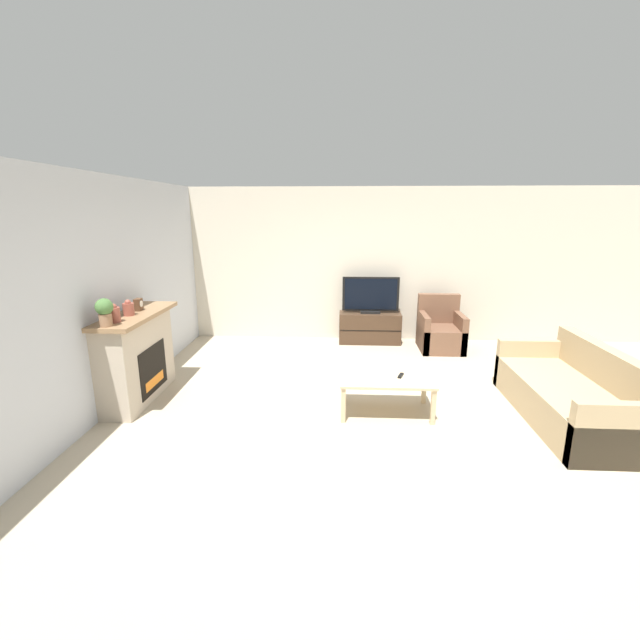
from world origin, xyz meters
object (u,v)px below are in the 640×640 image
(mantel_clock, at_px, (138,305))
(remote, at_px, (401,376))
(potted_plant, at_px, (105,311))
(tv, at_px, (371,296))
(mantel_vase_centre_left, at_px, (128,308))
(mantel_vase_left, at_px, (114,314))
(coffee_table, at_px, (386,381))
(fireplace, at_px, (137,356))
(couch, at_px, (573,397))
(armchair, at_px, (440,332))
(tv_stand, at_px, (370,328))

(mantel_clock, distance_m, remote, 3.27)
(remote, bearing_deg, potted_plant, -151.96)
(mantel_clock, bearing_deg, remote, -5.81)
(tv, bearing_deg, mantel_vase_centre_left, -138.38)
(mantel_vase_left, xyz_separation_m, coffee_table, (3.01, 0.21, -0.81))
(fireplace, xyz_separation_m, coffee_table, (3.03, -0.21, -0.17))
(mantel_vase_left, bearing_deg, mantel_vase_centre_left, 90.00)
(potted_plant, bearing_deg, tv, 46.51)
(couch, bearing_deg, armchair, 109.92)
(fireplace, height_order, tv, tv)
(mantel_clock, relative_size, remote, 0.97)
(fireplace, xyz_separation_m, potted_plant, (0.02, -0.60, 0.71))
(mantel_vase_centre_left, bearing_deg, remote, -1.37)
(tv_stand, bearing_deg, potted_plant, -133.47)
(mantel_clock, xyz_separation_m, coffee_table, (3.01, -0.35, -0.79))
(coffee_table, bearing_deg, tv, 90.55)
(potted_plant, height_order, tv_stand, potted_plant)
(mantel_vase_centre_left, distance_m, remote, 3.26)
(fireplace, relative_size, mantel_vase_centre_left, 7.49)
(mantel_vase_left, height_order, mantel_vase_centre_left, mantel_vase_left)
(remote, bearing_deg, armchair, 88.46)
(mantel_vase_centre_left, xyz_separation_m, tv_stand, (2.98, 2.65, -0.91))
(coffee_table, height_order, remote, remote)
(mantel_clock, xyz_separation_m, tv_stand, (2.98, 2.41, -0.91))
(remote, height_order, couch, couch)
(mantel_vase_left, xyz_separation_m, couch, (5.07, 0.14, -0.92))
(mantel_clock, distance_m, coffee_table, 3.13)
(mantel_vase_left, height_order, couch, mantel_vase_left)
(mantel_vase_centre_left, xyz_separation_m, couch, (5.07, -0.18, -0.91))
(fireplace, xyz_separation_m, mantel_clock, (0.02, 0.14, 0.62))
(mantel_clock, xyz_separation_m, couch, (5.07, -0.43, -0.90))
(mantel_vase_centre_left, bearing_deg, tv, 41.62)
(remote, bearing_deg, mantel_vase_left, -155.10)
(tv_stand, height_order, armchair, armchair)
(fireplace, distance_m, tv_stand, 3.95)
(mantel_vase_left, distance_m, couch, 5.16)
(armchair, relative_size, couch, 0.45)
(tv_stand, bearing_deg, fireplace, -139.67)
(tv, relative_size, couch, 0.49)
(fireplace, relative_size, coffee_table, 1.33)
(tv, xyz_separation_m, armchair, (1.17, -0.30, -0.55))
(tv, xyz_separation_m, couch, (2.09, -2.83, -0.57))
(tv, bearing_deg, mantel_vase_left, -135.14)
(potted_plant, xyz_separation_m, tv, (2.98, 3.14, -0.43))
(mantel_clock, height_order, potted_plant, potted_plant)
(mantel_vase_left, height_order, tv_stand, mantel_vase_left)
(remote, relative_size, couch, 0.08)
(fireplace, bearing_deg, mantel_vase_centre_left, -80.97)
(tv, bearing_deg, mantel_clock, -141.13)
(tv_stand, xyz_separation_m, couch, (2.09, -2.83, 0.01))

